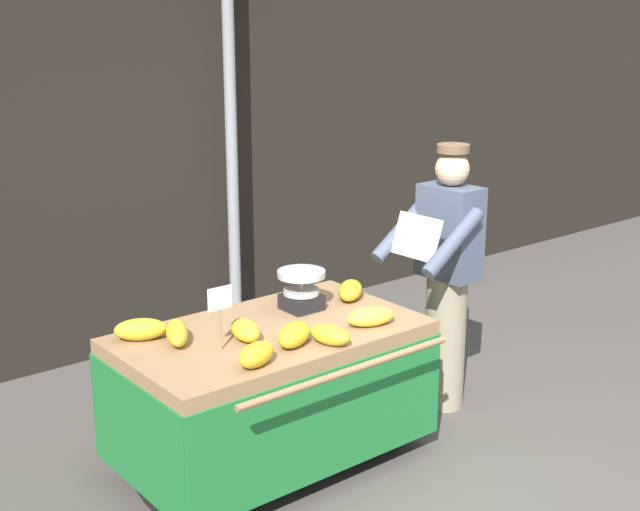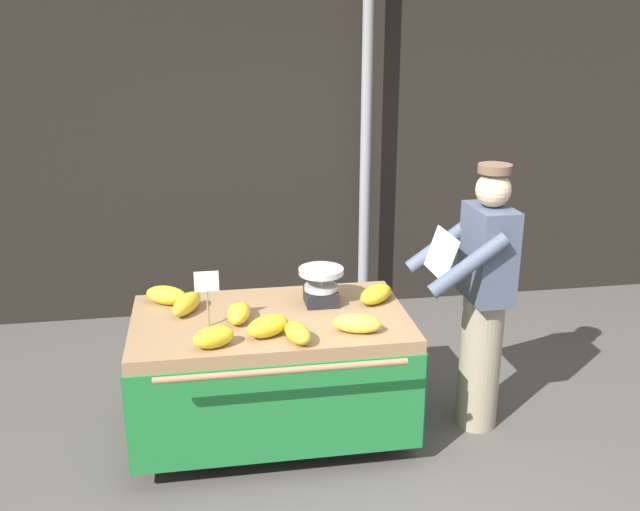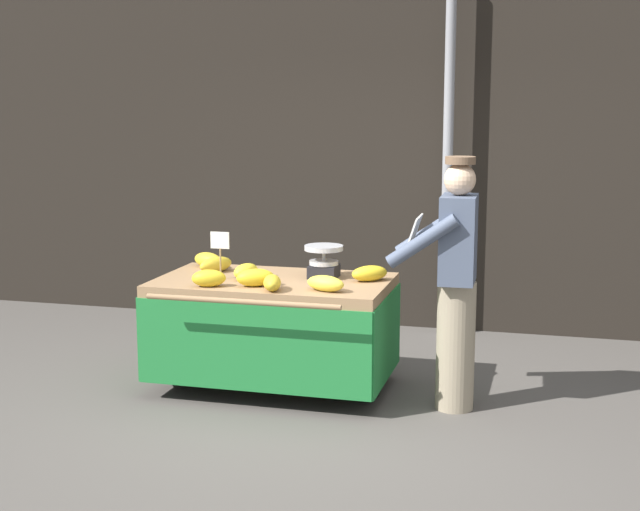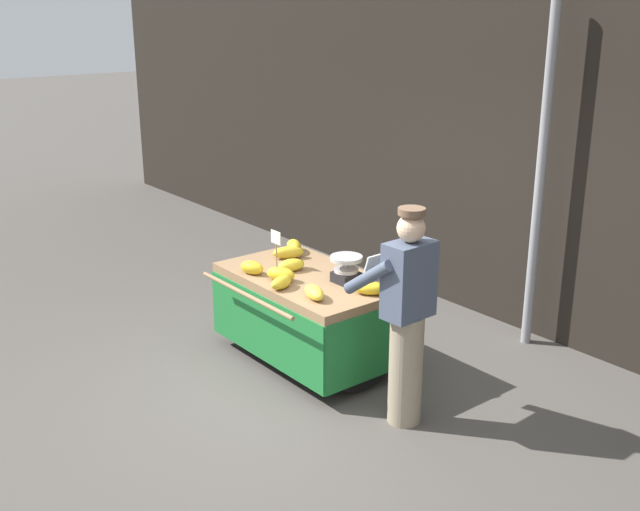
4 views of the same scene
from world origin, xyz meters
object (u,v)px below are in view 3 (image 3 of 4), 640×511
banana_bunch_0 (369,273)px  banana_bunch_7 (325,283)px  price_sign (220,245)px  banana_bunch_1 (216,265)px  weighing_scale (324,261)px  banana_bunch_2 (208,260)px  banana_bunch_6 (255,278)px  street_pole (448,155)px  banana_cart (273,310)px  banana_bunch_4 (246,271)px  vendor_person (455,283)px  banana_bunch_5 (209,278)px  banana_bunch_3 (272,283)px

banana_bunch_0 → banana_bunch_7: (-0.21, -0.42, -0.00)m
banana_bunch_7 → price_sign: bearing=165.4°
banana_bunch_1 → weighing_scale: bearing=0.5°
banana_bunch_2 → banana_bunch_6: size_ratio=1.05×
street_pole → banana_cart: (-1.00, -1.87, -1.02)m
banana_bunch_4 → banana_bunch_6: bearing=-56.5°
street_pole → vendor_person: street_pole is taller
street_pole → vendor_person: bearing=-81.2°
street_pole → banana_bunch_1: size_ratio=10.80×
banana_cart → banana_bunch_6: 0.40m
banana_cart → banana_bunch_0: 0.74m
banana_bunch_5 → banana_bunch_6: banana_bunch_6 is taller
price_sign → banana_bunch_2: 0.50m
street_pole → banana_bunch_2: street_pole is taller
banana_bunch_4 → banana_bunch_6: banana_bunch_6 is taller
weighing_scale → banana_bunch_6: bearing=-131.6°
banana_bunch_7 → vendor_person: (0.84, 0.22, 0.01)m
price_sign → banana_bunch_0: price_sign is taller
weighing_scale → banana_bunch_4: 0.56m
banana_cart → vendor_person: (1.30, -0.08, 0.29)m
banana_bunch_2 → banana_bunch_3: size_ratio=1.17×
banana_bunch_7 → street_pole: bearing=76.2°
banana_cart → banana_bunch_5: size_ratio=7.18×
street_pole → banana_bunch_7: bearing=-103.8°
banana_bunch_3 → vendor_person: (1.19, 0.29, 0.01)m
banana_bunch_2 → banana_bunch_6: 0.82m
banana_bunch_5 → banana_bunch_3: bearing=-1.3°
street_pole → banana_bunch_5: 2.71m
banana_bunch_3 → banana_bunch_7: 0.36m
banana_cart → banana_bunch_0: banana_bunch_0 is taller
banana_cart → banana_bunch_4: (-0.19, -0.04, 0.28)m
banana_bunch_6 → banana_bunch_5: bearing=-162.7°
banana_bunch_2 → banana_bunch_4: size_ratio=1.11×
banana_bunch_2 → banana_bunch_5: size_ratio=1.18×
banana_bunch_0 → banana_bunch_5: (-1.02, -0.48, 0.00)m
banana_bunch_3 → banana_bunch_6: banana_bunch_6 is taller
banana_cart → banana_bunch_3: banana_bunch_3 is taller
banana_bunch_7 → banana_bunch_1: bearing=155.1°
weighing_scale → banana_bunch_4: (-0.53, -0.19, -0.06)m
banana_bunch_4 → banana_bunch_5: (-0.15, -0.32, 0.00)m
street_pole → banana_bunch_4: bearing=-121.9°
banana_bunch_4 → banana_bunch_1: bearing=148.3°
banana_cart → banana_bunch_3: 0.48m
banana_bunch_1 → vendor_person: vendor_person is taller
banana_bunch_3 → street_pole: bearing=68.5°
weighing_scale → banana_bunch_7: weighing_scale is taller
banana_bunch_0 → vendor_person: bearing=-17.7°
banana_bunch_2 → banana_bunch_5: banana_bunch_5 is taller
banana_cart → banana_bunch_2: (-0.62, 0.31, 0.28)m
street_pole → banana_bunch_3: 2.52m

